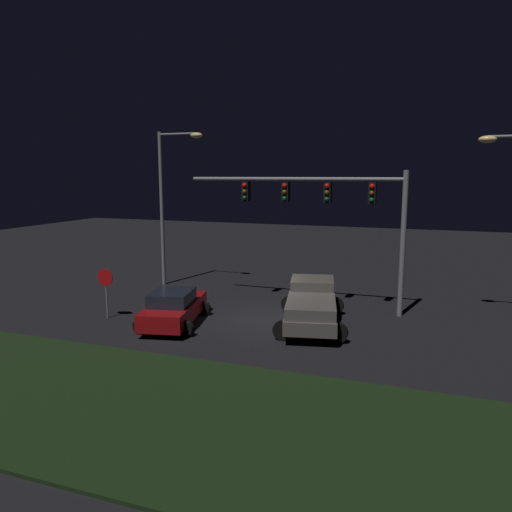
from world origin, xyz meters
TOP-DOWN VIEW (x-y plane):
  - ground_plane at (0.00, 0.00)m, footprint 80.00×80.00m
  - grass_median at (0.00, -9.06)m, footprint 26.35×7.12m
  - pickup_truck at (2.30, -0.14)m, footprint 3.63×5.70m
  - car_sedan at (-3.21, -2.05)m, footprint 3.07×4.68m
  - traffic_signal_gantry at (2.37, 2.53)m, footprint 10.32×0.56m
  - street_lamp_left at (-7.07, 4.63)m, footprint 2.73×0.44m
  - stop_sign at (-6.47, -2.23)m, footprint 0.76×0.08m

SIDE VIEW (x-z plane):
  - ground_plane at x=0.00m, z-range 0.00..0.00m
  - grass_median at x=0.00m, z-range 0.00..0.10m
  - car_sedan at x=-3.21m, z-range -0.02..1.49m
  - pickup_truck at x=2.30m, z-range 0.10..1.90m
  - stop_sign at x=-6.47m, z-range 0.45..2.68m
  - traffic_signal_gantry at x=2.37m, z-range 1.78..8.28m
  - street_lamp_left at x=-7.07m, z-range 1.09..9.74m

